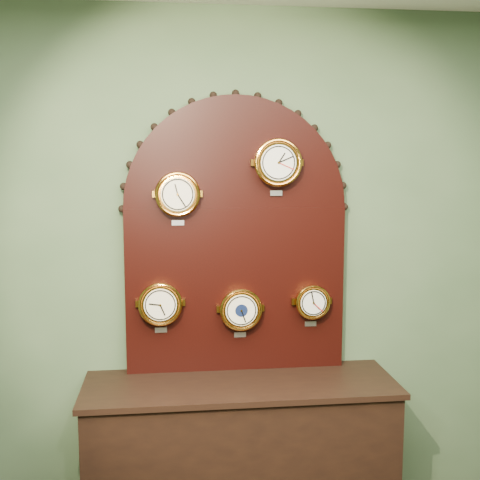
{
  "coord_description": "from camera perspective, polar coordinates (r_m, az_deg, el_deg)",
  "views": [
    {
      "loc": [
        -0.36,
        -0.79,
        1.98
      ],
      "look_at": [
        0.0,
        2.25,
        1.58
      ],
      "focal_mm": 45.2,
      "sensor_mm": 36.0,
      "label": 1
    }
  ],
  "objects": [
    {
      "name": "hygrometer",
      "position": [
        3.26,
        -7.53,
        -5.98
      ],
      "size": [
        0.23,
        0.08,
        0.29
      ],
      "color": "orange",
      "rests_on": "display_board"
    },
    {
      "name": "display_board",
      "position": [
        3.28,
        -0.41,
        1.25
      ],
      "size": [
        1.26,
        0.06,
        1.53
      ],
      "color": "black",
      "rests_on": "shop_counter"
    },
    {
      "name": "barometer",
      "position": [
        3.29,
        0.07,
        -6.55
      ],
      "size": [
        0.23,
        0.08,
        0.28
      ],
      "color": "orange",
      "rests_on": "display_board"
    },
    {
      "name": "arabic_clock",
      "position": [
        3.23,
        3.57,
        7.3
      ],
      "size": [
        0.25,
        0.08,
        0.3
      ],
      "color": "orange",
      "rests_on": "display_board"
    },
    {
      "name": "roman_clock",
      "position": [
        3.18,
        -5.91,
        4.33
      ],
      "size": [
        0.23,
        0.08,
        0.28
      ],
      "color": "orange",
      "rests_on": "display_board"
    },
    {
      "name": "tide_clock",
      "position": [
        3.36,
        6.83,
        -5.8
      ],
      "size": [
        0.19,
        0.08,
        0.24
      ],
      "color": "orange",
      "rests_on": "display_board"
    },
    {
      "name": "wall_back",
      "position": [
        3.36,
        -0.5,
        -2.5
      ],
      "size": [
        4.0,
        0.0,
        4.0
      ],
      "primitive_type": "plane",
      "rotation": [
        1.57,
        0.0,
        0.0
      ],
      "color": "#496243",
      "rests_on": "ground"
    },
    {
      "name": "shop_counter",
      "position": [
        3.43,
        0.04,
        -20.01
      ],
      "size": [
        1.6,
        0.5,
        0.8
      ],
      "primitive_type": "cube",
      "color": "black",
      "rests_on": "ground_plane"
    }
  ]
}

